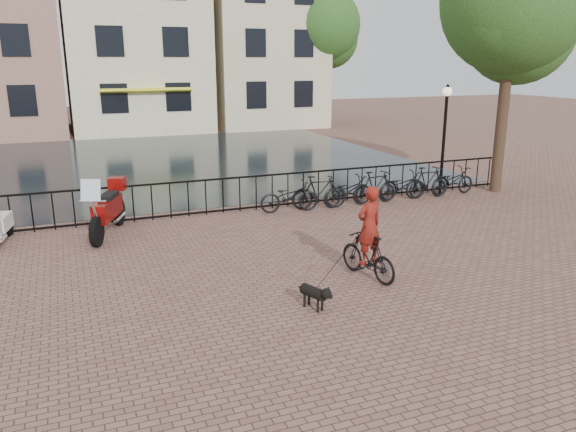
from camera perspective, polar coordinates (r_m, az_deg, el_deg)
name	(u,v)px	position (r m, az deg, el deg)	size (l,w,h in m)	color
ground	(357,335)	(9.26, 7.07, -11.87)	(100.00, 100.00, 0.00)	brown
canal_water	(166,161)	(25.15, -12.26, 5.52)	(20.00, 20.00, 0.00)	black
railing	(223,196)	(16.13, -6.62, 2.06)	(20.00, 0.05, 1.02)	black
canal_house_mid	(132,32)	(37.47, -15.55, 17.59)	(8.00, 9.50, 11.80)	beige
canal_house_right	(256,22)	(39.29, -3.31, 19.08)	(7.00, 9.00, 13.30)	#C7B194
tree_near_right	(514,1)	(19.69, 21.97, 19.56)	(4.48, 4.48, 8.24)	black
tree_far_right	(323,25)	(37.80, 3.55, 18.76)	(4.76, 4.76, 8.76)	black
lamp_post	(445,121)	(18.66, 15.67, 9.27)	(0.30, 0.30, 3.45)	black
cyclist	(369,238)	(11.24, 8.20, -2.23)	(0.80, 1.68, 2.22)	black
dog	(313,296)	(9.99, 2.60, -8.08)	(0.48, 0.77, 0.49)	black
motorcycle	(107,203)	(14.59, -17.92, 1.29)	(1.39, 2.38, 1.67)	maroon
parked_bike_0	(289,197)	(16.15, 0.13, 1.98)	(0.60, 1.72, 0.90)	black
parked_bike_1	(319,192)	(16.50, 3.19, 2.43)	(0.47, 1.66, 1.00)	black
parked_bike_2	(348,191)	(16.93, 6.11, 2.53)	(0.60, 1.72, 0.90)	black
parked_bike_3	(376,187)	(17.37, 8.89, 2.94)	(0.47, 1.66, 1.00)	black
parked_bike_4	(402,186)	(17.88, 11.51, 3.01)	(0.60, 1.72, 0.90)	black
parked_bike_5	(428,182)	(18.40, 14.00, 3.37)	(0.47, 1.66, 1.00)	black
parked_bike_6	(452,181)	(18.97, 16.33, 3.41)	(0.60, 1.72, 0.90)	black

